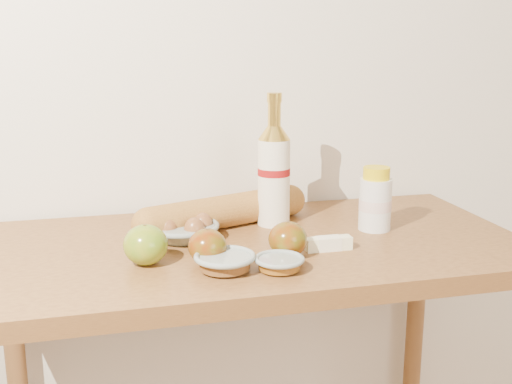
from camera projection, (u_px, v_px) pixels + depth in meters
back_wall at (221, 52)px, 1.63m from camera, size 3.50×0.02×2.60m
table at (253, 294)px, 1.44m from camera, size 1.20×0.60×0.90m
bourbon_bottle at (274, 172)px, 1.51m from camera, size 0.09×0.09×0.31m
cream_bottle at (375, 201)px, 1.49m from camera, size 0.09×0.09×0.15m
egg_bowl at (183, 229)px, 1.42m from camera, size 0.21×0.21×0.06m
baguette at (224, 211)px, 1.51m from camera, size 0.46×0.23×0.08m
apple_yellowgreen at (146, 245)px, 1.27m from camera, size 0.11×0.11×0.08m
apple_redgreen_front at (207, 246)px, 1.27m from camera, size 0.10×0.10×0.07m
apple_redgreen_right at (288, 239)px, 1.31m from camera, size 0.10×0.10×0.07m
sugar_bowl at (225, 262)px, 1.23m from camera, size 0.15×0.15×0.03m
syrup_bowl at (279, 263)px, 1.24m from camera, size 0.10×0.10×0.03m
butter_stick at (328, 244)px, 1.36m from camera, size 0.10×0.03×0.03m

